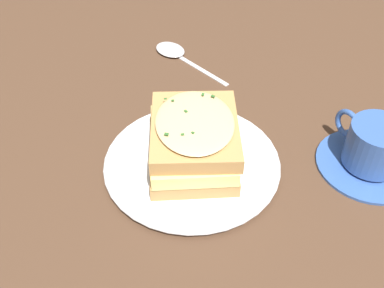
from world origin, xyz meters
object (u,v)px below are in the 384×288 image
object	(u,v)px
sandwich	(193,141)
spoon	(174,52)
teacup_with_saucer	(373,150)
dinner_plate	(192,163)

from	to	relation	value
sandwich	spoon	bearing A→B (deg)	-35.57
teacup_with_saucer	spoon	xyz separation A→B (m)	(0.41, 0.01, -0.02)
dinner_plate	spoon	bearing A→B (deg)	-35.88
teacup_with_saucer	sandwich	bearing A→B (deg)	59.41
sandwich	spoon	size ratio (longest dim) A/B	1.01
dinner_plate	sandwich	distance (m)	0.04
dinner_plate	sandwich	xyz separation A→B (m)	(-0.00, -0.00, 0.04)
teacup_with_saucer	spoon	world-z (taller)	teacup_with_saucer
teacup_with_saucer	dinner_plate	bearing A→B (deg)	59.71
dinner_plate	spoon	distance (m)	0.30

